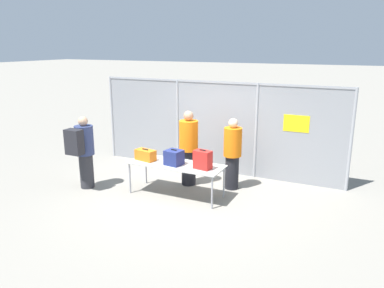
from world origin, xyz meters
The scene contains 10 objects.
ground_plane centered at (0.00, 0.00, 0.00)m, with size 120.00×120.00×0.00m, color gray.
fence_section centered at (0.02, 1.97, 1.24)m, with size 6.62×0.07×2.38m.
inspection_table centered at (-0.15, 0.07, 0.68)m, with size 2.12×0.80×0.73m.
suitcase_orange centered at (-0.90, 0.02, 0.85)m, with size 0.50×0.32×0.27m.
suitcase_navy centered at (-0.16, 0.00, 0.89)m, with size 0.39×0.37×0.35m.
suitcase_red centered at (0.51, 0.02, 0.93)m, with size 0.39×0.28×0.42m.
traveler_hooded centered at (-2.27, -0.47, 0.94)m, with size 0.42×0.65×1.70m.
security_worker_near centered at (-0.19, 0.79, 0.93)m, with size 0.44×0.44×1.79m.
security_worker_far centered at (0.83, 0.98, 0.86)m, with size 0.41×0.41×1.67m.
utility_trailer centered at (0.97, 4.38, 0.40)m, with size 4.07×2.21×0.68m.
Camera 1 is at (3.52, -6.85, 3.27)m, focal length 35.00 mm.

